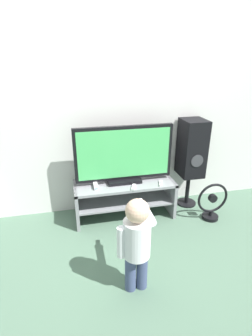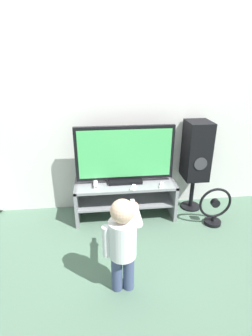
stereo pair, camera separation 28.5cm
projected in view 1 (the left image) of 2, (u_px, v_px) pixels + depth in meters
ground_plane at (129, 225)px, 3.00m from camera, size 16.00×16.00×0.00m
wall_back at (118, 103)px, 2.95m from camera, size 10.00×0.06×2.60m
tv_stand at (124, 194)px, 3.08m from camera, size 1.16×0.43×0.44m
television at (124, 155)px, 2.91m from camera, size 1.10×0.20×0.66m
game_console at (96, 185)px, 2.90m from camera, size 0.04×0.16×0.05m
remote_primary at (161, 184)px, 2.97m from camera, size 0.08×0.13×0.03m
remote_secondary at (133, 187)px, 2.89m from camera, size 0.08×0.13×0.03m
child at (137, 238)px, 2.01m from camera, size 0.32×0.47×0.84m
speaker_tower at (192, 150)px, 3.15m from camera, size 0.27×0.33×1.11m
floor_fan at (212, 203)px, 3.05m from camera, size 0.37×0.19×0.46m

